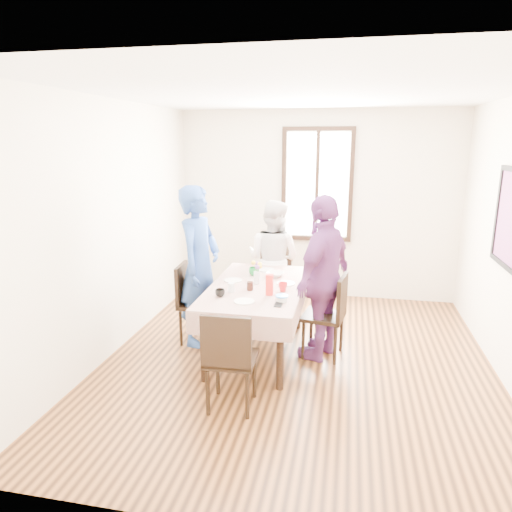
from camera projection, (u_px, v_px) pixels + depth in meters
name	position (u px, v px, depth m)	size (l,w,h in m)	color
ground	(297.00, 361.00, 4.88)	(4.50, 4.50, 0.00)	#321C0E
back_wall	(317.00, 206.00, 6.68)	(4.00, 4.00, 0.00)	beige
window_frame	(317.00, 185.00, 6.59)	(1.02, 0.06, 1.62)	black
window_pane	(317.00, 185.00, 6.60)	(0.90, 0.02, 1.50)	white
art_poster	(510.00, 218.00, 4.40)	(0.04, 0.76, 0.96)	red
dining_table	(257.00, 319.00, 5.01)	(0.86, 1.61, 0.75)	black
tablecloth	(257.00, 286.00, 4.92)	(0.98, 1.73, 0.01)	#560F05
chair_left	(199.00, 303.00, 5.28)	(0.42, 0.42, 0.91)	black
chair_right	(323.00, 316.00, 4.90)	(0.42, 0.42, 0.91)	black
chair_far	(274.00, 283.00, 6.04)	(0.42, 0.42, 0.91)	black
chair_near	(231.00, 358.00, 3.95)	(0.42, 0.42, 0.91)	black
person_left	(199.00, 266.00, 5.16)	(0.66, 0.43, 1.80)	#25468B
person_far	(274.00, 260.00, 5.95)	(0.75, 0.58, 1.54)	white
person_right	(323.00, 278.00, 4.81)	(1.02, 0.43, 1.75)	#69306D
mug_black	(220.00, 293.00, 4.56)	(0.10, 0.10, 0.08)	black
mug_flag	(283.00, 287.00, 4.72)	(0.10, 0.10, 0.09)	red
mug_green	(254.00, 271.00, 5.28)	(0.12, 0.12, 0.09)	#0C7226
serving_bowl	(275.00, 274.00, 5.25)	(0.19, 0.19, 0.05)	white
juice_carton	(270.00, 285.00, 4.60)	(0.07, 0.07, 0.21)	red
butter_tub	(282.00, 299.00, 4.42)	(0.10, 0.10, 0.05)	white
jam_jar	(250.00, 286.00, 4.76)	(0.07, 0.07, 0.09)	black
drinking_glass	(231.00, 288.00, 4.70)	(0.07, 0.07, 0.09)	silver
smartphone	(278.00, 304.00, 4.34)	(0.07, 0.14, 0.01)	black
flower_vase	(257.00, 278.00, 4.97)	(0.07, 0.07, 0.13)	silver
plate_left	(233.00, 280.00, 5.08)	(0.20, 0.20, 0.01)	white
plate_right	(285.00, 283.00, 4.97)	(0.20, 0.20, 0.01)	white
plate_far	(266.00, 270.00, 5.50)	(0.20, 0.20, 0.01)	white
plate_near	(244.00, 301.00, 4.42)	(0.20, 0.20, 0.01)	white
butter_lid	(282.00, 296.00, 4.42)	(0.12, 0.12, 0.01)	blue
flower_bunch	(257.00, 267.00, 4.95)	(0.09, 0.09, 0.10)	yellow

